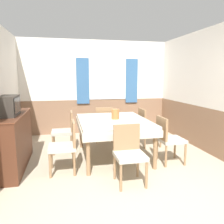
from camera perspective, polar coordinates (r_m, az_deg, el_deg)
The scene contains 13 objects.
ground_plane at distance 2.96m, azimuth 7.69°, elevation -23.67°, with size 16.00×16.00×0.00m, color tan.
wall_back at distance 6.25m, azimuth -4.09°, elevation 6.57°, with size 4.49×0.09×2.60m.
wall_right at distance 5.17m, azimuth 22.50°, elevation 5.20°, with size 0.05×4.23×2.60m.
dining_table at distance 4.32m, azimuth 0.30°, elevation -3.28°, with size 1.35×1.67×0.77m.
chair_left_far at distance 4.77m, azimuth -12.09°, elevation -4.53°, with size 0.44×0.44×0.88m.
chair_head_window at distance 5.40m, azimuth -2.24°, elevation -2.70°, with size 0.44×0.44×0.88m.
chair_head_near at distance 3.36m, azimuth 4.44°, elevation -10.23°, with size 0.44×0.44×0.88m.
chair_right_far at distance 5.11m, azimuth 9.22°, elevation -3.49°, with size 0.44×0.44×0.88m.
chair_left_near at distance 3.77m, azimuth -11.97°, elevation -8.23°, with size 0.44×0.44×0.88m.
chair_right_near at distance 4.20m, azimuth 14.44°, elevation -6.50°, with size 0.44×0.44×0.88m.
sideboard at distance 4.24m, azimuth -24.64°, elevation -6.84°, with size 0.46×1.55×0.96m.
tv at distance 3.99m, azimuth -25.47°, elevation 1.49°, with size 0.29×0.56×0.33m.
vase at distance 4.33m, azimuth 0.87°, elevation -0.53°, with size 0.15×0.15×0.20m.
Camera 1 is at (-0.88, -2.32, 1.60)m, focal length 35.00 mm.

